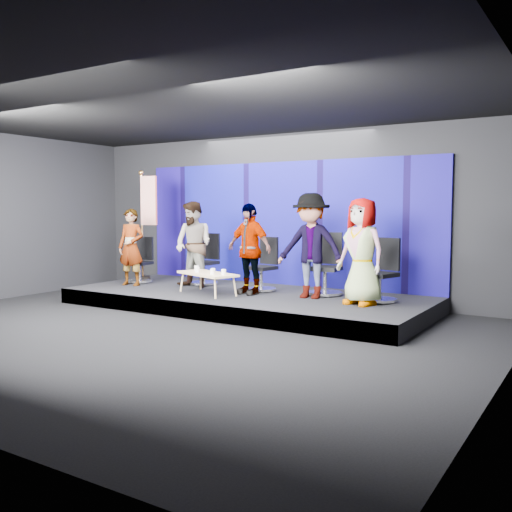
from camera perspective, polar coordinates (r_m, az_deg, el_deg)
The scene contains 21 objects.
ground at distance 9.13m, azimuth -9.71°, elevation -7.42°, with size 10.00×10.00×0.00m, color black.
room_walls at distance 8.94m, azimuth -9.93°, elevation 7.99°, with size 10.02×8.02×3.51m.
riser at distance 11.06m, azimuth -1.06°, elevation -4.43°, with size 7.00×3.00×0.30m, color black.
backdrop at distance 12.16m, azimuth 2.66°, elevation 3.27°, with size 7.00×0.08×2.60m, color #160863.
chair_a at distance 12.75m, azimuth -11.44°, elevation -1.13°, with size 0.65×0.65×1.00m.
panelist_a at distance 12.25m, azimuth -12.38°, elevation 0.86°, with size 0.59×0.39×1.61m, color black.
chair_b at distance 12.19m, azimuth -5.08°, elevation -1.18°, with size 0.67×0.67×1.09m.
panelist_b at distance 11.70m, azimuth -6.25°, elevation 1.14°, with size 0.86×0.67×1.77m, color black.
chair_c at distance 11.22m, azimuth 0.72°, elevation -1.73°, with size 0.68×0.68×1.06m.
panelist_c at distance 10.75m, azimuth -0.71°, elevation 0.72°, with size 1.01×0.42×1.72m, color black.
chair_d at distance 10.77m, azimuth 7.04°, elevation -1.84°, with size 0.73×0.73×1.17m.
panelist_d at distance 10.30m, azimuth 5.49°, elevation 1.02°, with size 1.22×0.70×1.90m, color black.
chair_e at distance 10.14m, azimuth 12.44°, elevation -2.44°, with size 0.77×0.77×1.11m.
panelist_e at distance 9.71m, azimuth 10.54°, elevation 0.44°, with size 0.88×0.57×1.79m, color black.
coffee_table at distance 10.83m, azimuth -4.87°, elevation -1.85°, with size 1.43×0.97×0.41m.
mug_a at distance 11.15m, azimuth -5.95°, elevation -1.23°, with size 0.09×0.09×0.10m, color white.
mug_b at distance 10.92m, azimuth -5.88°, elevation -1.37°, with size 0.08×0.08×0.10m, color white.
mug_c at distance 10.80m, azimuth -4.30°, elevation -1.46°, with size 0.07×0.07×0.09m, color white.
mug_d at distance 10.52m, azimuth -4.37°, elevation -1.58°, with size 0.09×0.09×0.10m, color white.
mug_e at distance 10.44m, azimuth -3.25°, elevation -1.62°, with size 0.09×0.09×0.10m, color white.
flag_stand at distance 12.89m, azimuth -10.92°, elevation 3.29°, with size 0.57×0.33×2.46m.
Camera 1 is at (5.95, -6.65, 1.91)m, focal length 40.00 mm.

